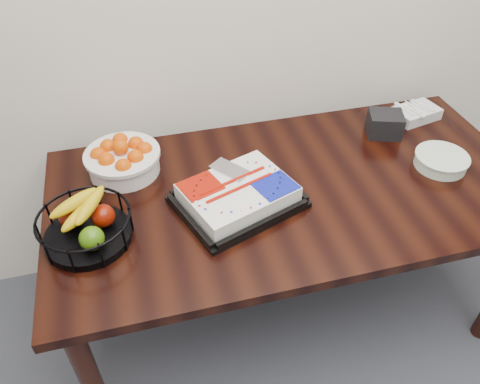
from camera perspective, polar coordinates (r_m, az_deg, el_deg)
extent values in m
cube|color=black|center=(1.77, 6.44, 0.32)|extent=(1.80, 0.90, 0.04)
cylinder|color=black|center=(1.78, -17.59, -21.27)|extent=(0.07, 0.07, 0.71)
cylinder|color=black|center=(2.23, -18.00, -4.45)|extent=(0.07, 0.07, 0.71)
cylinder|color=black|center=(2.59, 20.27, 2.23)|extent=(0.07, 0.07, 0.71)
cube|color=black|center=(1.66, -0.26, -1.18)|extent=(0.50, 0.44, 0.02)
cube|color=white|center=(1.64, -0.27, -0.13)|extent=(0.43, 0.38, 0.06)
cube|color=#990F03|center=(1.65, -4.52, 1.71)|extent=(0.17, 0.16, 0.00)
cube|color=#0D1792|center=(1.59, 4.16, -0.23)|extent=(0.17, 0.16, 0.00)
cube|color=silver|center=(1.69, -0.15, 2.84)|extent=(0.14, 0.16, 0.00)
cylinder|color=white|center=(1.84, -14.00, 3.54)|extent=(0.27, 0.27, 0.09)
cylinder|color=white|center=(1.82, -14.19, 4.48)|extent=(0.29, 0.29, 0.01)
cylinder|color=black|center=(1.62, -17.96, -5.13)|extent=(0.28, 0.28, 0.03)
torus|color=black|center=(1.56, -18.60, -2.97)|extent=(0.30, 0.30, 0.01)
cylinder|color=white|center=(1.98, 23.28, 3.45)|extent=(0.20, 0.20, 0.04)
cylinder|color=white|center=(1.97, 23.47, 4.03)|extent=(0.21, 0.21, 0.01)
cube|color=silver|center=(2.25, 20.63, 8.98)|extent=(0.22, 0.17, 0.05)
cube|color=black|center=(2.08, 17.23, 7.92)|extent=(0.17, 0.16, 0.10)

